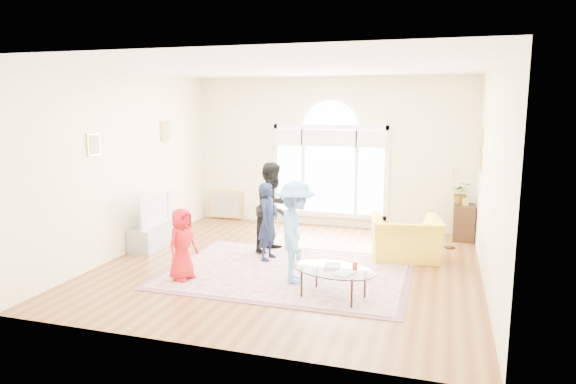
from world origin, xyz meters
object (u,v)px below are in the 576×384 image
(area_rug, at_px, (288,272))
(tv_console, at_px, (152,237))
(armchair, at_px, (406,238))
(television, at_px, (152,210))
(coffee_table, at_px, (333,270))

(area_rug, bearing_deg, tv_console, 167.42)
(tv_console, xyz_separation_m, armchair, (4.54, 0.63, 0.16))
(tv_console, distance_m, television, 0.51)
(area_rug, xyz_separation_m, television, (-2.81, 0.63, 0.71))
(television, bearing_deg, armchair, 7.95)
(area_rug, height_order, television, television)
(area_rug, relative_size, armchair, 3.17)
(armchair, bearing_deg, tv_console, -3.38)
(area_rug, xyz_separation_m, armchair, (1.72, 1.26, 0.36))
(television, bearing_deg, tv_console, 180.00)
(tv_console, height_order, television, television)
(area_rug, xyz_separation_m, coffee_table, (0.91, -0.85, 0.39))
(tv_console, bearing_deg, coffee_table, -21.66)
(area_rug, height_order, coffee_table, coffee_table)
(area_rug, relative_size, coffee_table, 2.69)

